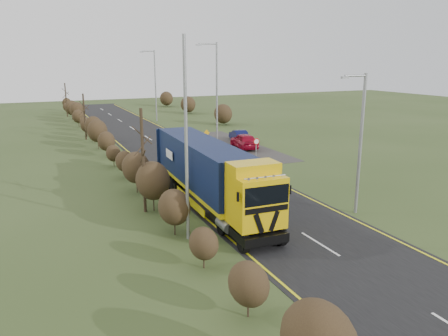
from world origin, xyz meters
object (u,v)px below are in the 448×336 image
streetlight_near (360,139)px  speed_sign (256,146)px  lorry (209,171)px  car_red_hatchback (244,141)px  car_blue_sedan (239,136)px

streetlight_near → speed_sign: (1.09, 13.96, -2.94)m
lorry → streetlight_near: bearing=-28.7°
lorry → streetlight_near: size_ratio=1.80×
car_red_hatchback → car_blue_sedan: bearing=-101.6°
lorry → car_blue_sedan: 22.08m
car_blue_sedan → streetlight_near: bearing=90.1°
car_blue_sedan → streetlight_near: size_ratio=0.48×
lorry → car_blue_sedan: size_ratio=3.79×
lorry → streetlight_near: 8.76m
lorry → car_blue_sedan: lorry is taller
speed_sign → car_red_hatchback: bearing=73.4°
car_blue_sedan → lorry: bearing=69.0°
car_red_hatchback → car_blue_sedan: (1.23, 3.69, -0.14)m
car_blue_sedan → streetlight_near: (-3.99, -23.24, 3.73)m
car_blue_sedan → streetlight_near: 23.87m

